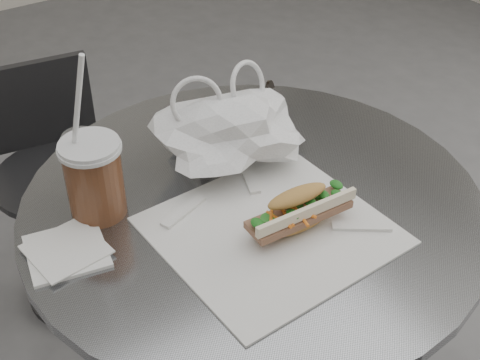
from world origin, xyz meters
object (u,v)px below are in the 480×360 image
banh_mi (298,211)px  drink_can (84,164)px  chair_far (66,204)px  iced_coffee (94,177)px  cafe_table (251,311)px  sunglasses (265,103)px

banh_mi → drink_can: drink_can is taller
chair_far → iced_coffee: iced_coffee is taller
cafe_table → banh_mi: banh_mi is taller
chair_far → banh_mi: bearing=107.0°
cafe_table → drink_can: drink_can is taller
iced_coffee → chair_far: bearing=79.8°
cafe_table → sunglasses: size_ratio=7.78×
cafe_table → iced_coffee: iced_coffee is taller
banh_mi → iced_coffee: (-0.24, 0.21, 0.03)m
banh_mi → sunglasses: 0.35m
iced_coffee → drink_can: (0.01, 0.06, -0.01)m
cafe_table → chair_far: bearing=99.2°
iced_coffee → cafe_table: bearing=-25.9°
cafe_table → drink_can: bearing=142.6°
cafe_table → chair_far: (-0.11, 0.71, -0.17)m
iced_coffee → sunglasses: bearing=14.7°
sunglasses → chair_far: bearing=79.5°
chair_far → banh_mi: banh_mi is taller
cafe_table → chair_far: 0.74m
cafe_table → chair_far: size_ratio=1.16×
sunglasses → drink_can: (-0.39, -0.05, 0.04)m
cafe_table → banh_mi: 0.33m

